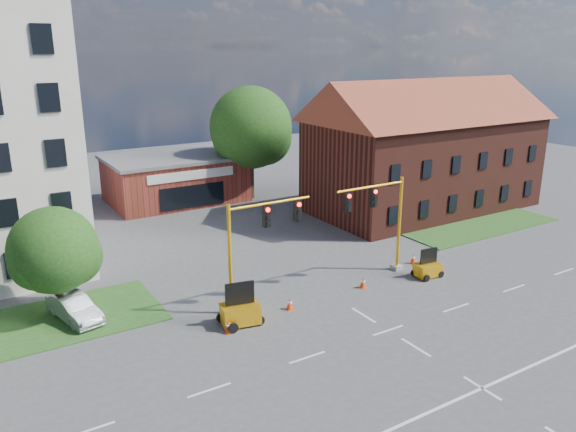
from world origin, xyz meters
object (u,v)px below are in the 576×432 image
object	(u,v)px
trailer_west	(240,312)
trailer_east	(428,268)
signal_mast_east	(380,216)
signal_mast_west	(257,240)
pickup_white	(385,209)

from	to	relation	value
trailer_west	trailer_east	xyz separation A→B (m)	(12.99, -0.57, -0.14)
signal_mast_east	trailer_east	size ratio (longest dim) A/B	3.43
signal_mast_west	pickup_white	size ratio (longest dim) A/B	1.25
signal_mast_east	trailer_east	world-z (taller)	signal_mast_east
signal_mast_west	signal_mast_east	bearing A→B (deg)	0.00
pickup_white	signal_mast_west	bearing A→B (deg)	105.89
signal_mast_west	trailer_east	distance (m)	11.84
trailer_east	pickup_white	size ratio (longest dim) A/B	0.36
signal_mast_west	pickup_white	world-z (taller)	signal_mast_west
trailer_west	pickup_white	xyz separation A→B (m)	(19.40, 10.84, -0.01)
trailer_east	signal_mast_east	bearing A→B (deg)	149.27
pickup_white	trailer_east	bearing A→B (deg)	138.25
trailer_west	trailer_east	world-z (taller)	trailer_west
pickup_white	trailer_west	bearing A→B (deg)	106.76
signal_mast_west	trailer_east	world-z (taller)	signal_mast_west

